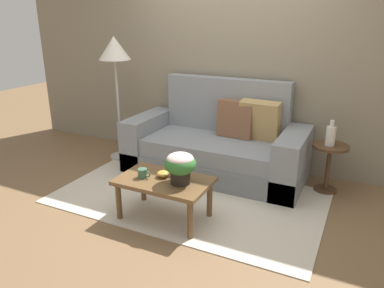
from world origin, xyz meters
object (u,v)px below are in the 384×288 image
object	(u,v)px
coffee_mug	(143,173)
snack_bowl	(163,174)
coffee_table	(164,185)
floor_lamp	(115,56)
table_vase	(331,135)
side_table	(329,159)
potted_plant	(180,165)
couch	(218,147)

from	to	relation	value
coffee_mug	snack_bowl	bearing A→B (deg)	29.05
coffee_table	floor_lamp	bearing A→B (deg)	139.90
snack_bowl	table_vase	size ratio (longest dim) A/B	0.42
floor_lamp	coffee_mug	bearing A→B (deg)	-45.91
side_table	potted_plant	xyz separation A→B (m)	(-1.13, -1.28, 0.21)
coffee_table	floor_lamp	size ratio (longest dim) A/B	0.54
floor_lamp	side_table	bearing A→B (deg)	3.34
side_table	snack_bowl	bearing A→B (deg)	-137.17
couch	floor_lamp	distance (m)	1.71
couch	snack_bowl	bearing A→B (deg)	-93.07
coffee_table	floor_lamp	distance (m)	2.02
couch	coffee_mug	bearing A→B (deg)	-100.04
coffee_table	potted_plant	distance (m)	0.29
coffee_mug	coffee_table	bearing A→B (deg)	14.80
coffee_mug	potted_plant	bearing A→B (deg)	7.40
side_table	table_vase	distance (m)	0.28
coffee_table	table_vase	xyz separation A→B (m)	(1.29, 1.26, 0.30)
coffee_table	snack_bowl	xyz separation A→B (m)	(-0.03, 0.04, 0.09)
potted_plant	snack_bowl	size ratio (longest dim) A/B	2.49
potted_plant	snack_bowl	bearing A→B (deg)	168.32
floor_lamp	table_vase	world-z (taller)	floor_lamp
couch	side_table	xyz separation A→B (m)	(1.27, 0.04, 0.04)
floor_lamp	snack_bowl	world-z (taller)	floor_lamp
floor_lamp	table_vase	distance (m)	2.73
couch	table_vase	size ratio (longest dim) A/B	7.74
coffee_table	side_table	xyz separation A→B (m)	(1.31, 1.28, 0.03)
coffee_table	table_vase	world-z (taller)	table_vase
coffee_table	coffee_mug	xyz separation A→B (m)	(-0.20, -0.05, 0.10)
snack_bowl	side_table	bearing A→B (deg)	42.83
floor_lamp	coffee_mug	xyz separation A→B (m)	(1.14, -1.18, -0.91)
potted_plant	table_vase	bearing A→B (deg)	48.58
side_table	floor_lamp	xyz separation A→B (m)	(-2.64, -0.15, 0.99)
coffee_mug	snack_bowl	distance (m)	0.19
floor_lamp	table_vase	bearing A→B (deg)	3.00
snack_bowl	table_vase	xyz separation A→B (m)	(1.32, 1.22, 0.21)
couch	side_table	bearing A→B (deg)	2.00
coffee_table	coffee_mug	world-z (taller)	coffee_mug
couch	table_vase	xyz separation A→B (m)	(1.26, 0.03, 0.32)
coffee_table	side_table	size ratio (longest dim) A/B	1.61
side_table	snack_bowl	xyz separation A→B (m)	(-1.34, -1.24, 0.07)
coffee_table	side_table	bearing A→B (deg)	44.41
side_table	potted_plant	size ratio (longest dim) A/B	1.87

